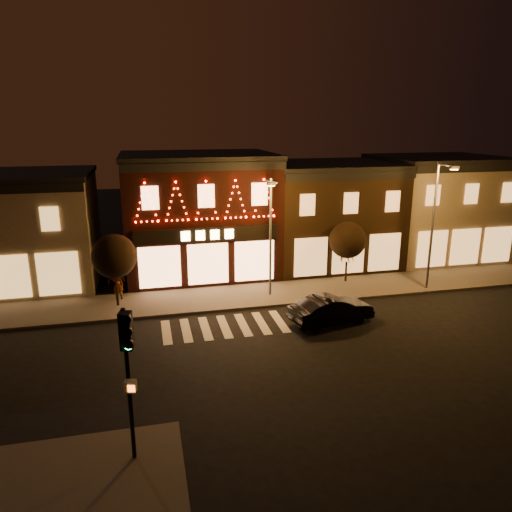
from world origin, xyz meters
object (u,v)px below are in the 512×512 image
object	(u,v)px
dark_sedan	(331,310)
pedestrian	(118,285)
traffic_signal_near	(128,357)
streetlamp_mid	(271,229)

from	to	relation	value
dark_sedan	pedestrian	xyz separation A→B (m)	(-11.10, 5.93, 0.28)
traffic_signal_near	streetlamp_mid	world-z (taller)	streetlamp_mid
traffic_signal_near	streetlamp_mid	xyz separation A→B (m)	(7.89, 13.29, 0.59)
streetlamp_mid	dark_sedan	distance (m)	6.07
streetlamp_mid	pedestrian	bearing A→B (deg)	155.77
traffic_signal_near	pedestrian	bearing A→B (deg)	107.93
pedestrian	dark_sedan	bearing A→B (deg)	172.39
streetlamp_mid	pedestrian	xyz separation A→B (m)	(-8.93, 1.50, -3.26)
traffic_signal_near	pedestrian	world-z (taller)	traffic_signal_near
traffic_signal_near	streetlamp_mid	distance (m)	15.47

